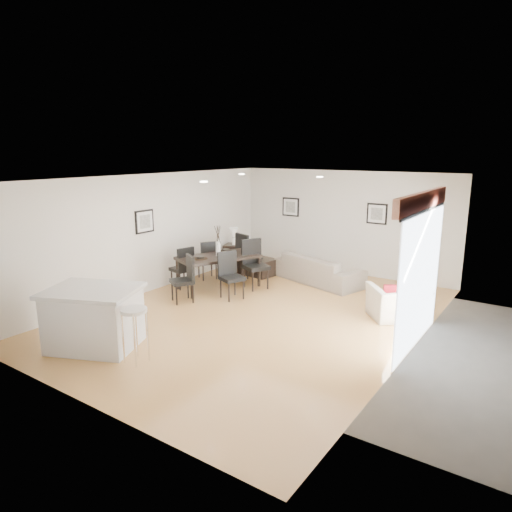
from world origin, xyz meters
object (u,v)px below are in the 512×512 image
Objects in this scene: dining_chair_enear at (230,272)px; bar_stool at (134,316)px; dining_table at (218,259)px; kitchen_island at (94,318)px; dining_chair_efar at (254,261)px; dining_chair_wfar at (208,258)px; coffee_table at (255,266)px; armchair at (397,303)px; dining_chair_foot at (246,253)px; sofa at (319,269)px; dining_chair_wnear at (184,265)px; dining_chair_head at (186,276)px; side_table at (234,256)px.

dining_chair_enear is 3.44m from bar_stool.
dining_table is 4.04m from bar_stool.
dining_chair_efar is at bearing 63.21° from kitchen_island.
dining_chair_wfar is at bearing 116.44° from bar_stool.
coffee_table is 1.25× the size of bar_stool.
armchair is at bearing -6.73° from coffee_table.
dining_chair_foot is (-0.69, 0.65, -0.01)m from dining_chair_efar.
dining_chair_efar is at bearing 61.39° from dining_table.
sofa is at bearing -143.27° from dining_chair_foot.
dining_chair_wfar is 0.87× the size of dining_chair_foot.
dining_chair_enear reaches higher than armchair.
kitchen_island reaches higher than bar_stool.
dining_chair_wnear is 1.67m from dining_chair_efar.
coffee_table is 5.53m from bar_stool.
dining_chair_foot reaches higher than armchair.
dining_chair_wfar is 1.13× the size of bar_stool.
dining_chair_head is 3.03m from side_table.
bar_stool is at bearing 124.40° from dining_chair_foot.
dining_table is 1.84× the size of dining_chair_foot.
dining_chair_head reaches higher than dining_chair_wnear.
dining_chair_wfar is at bearing 81.05° from kitchen_island.
dining_chair_wnear is at bearing -31.39° from armchair.
coffee_table is at bearing 113.35° from dining_table.
coffee_table is at bearing 70.89° from kitchen_island.
dining_chair_enear is (-1.08, -2.20, 0.24)m from sofa.
dining_chair_enear is at bearing -153.62° from dining_chair_efar.
bar_stool reaches higher than armchair.
dining_chair_wfar is 0.95× the size of dining_chair_enear.
dining_chair_wnear is at bearing 152.98° from dining_chair_efar.
kitchen_island reaches higher than side_table.
dining_table is 1.94m from side_table.
kitchen_island is at bearing -161.89° from dining_chair_enear.
dining_chair_foot is at bearing 71.65° from kitchen_island.
bar_stool reaches higher than side_table.
sofa is 2.32× the size of dining_chair_wnear.
dining_chair_head reaches higher than dining_chair_wfar.
dining_chair_enear is at bearing 105.20° from dining_chair_wnear.
sofa is at bearing 90.89° from dining_chair_head.
armchair is 0.92× the size of coffee_table.
kitchen_island is at bearing 180.00° from bar_stool.
kitchen_island is at bearing 45.37° from dining_chair_wfar.
kitchen_island is (0.41, -5.32, 0.29)m from coffee_table.
coffee_table is at bearing 174.53° from dining_chair_wnear.
dining_chair_wfar is at bearing 45.56° from sofa.
sofa reaches higher than coffee_table.
coffee_table is (0.04, 0.38, -0.42)m from dining_chair_foot.
dining_table is 1.19× the size of kitchen_island.
sofa is at bearing -3.82° from dining_chair_enear.
dining_chair_efar reaches higher than dining_chair_head.
dining_chair_wfar reaches higher than coffee_table.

